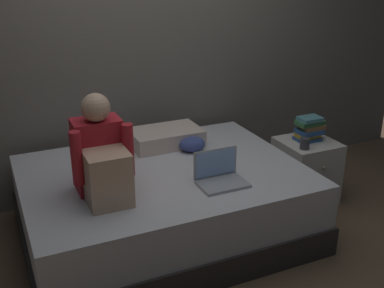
{
  "coord_description": "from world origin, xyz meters",
  "views": [
    {
      "loc": [
        -1.29,
        -2.59,
        1.96
      ],
      "look_at": [
        -0.06,
        0.1,
        0.78
      ],
      "focal_mm": 44.4,
      "sensor_mm": 36.0,
      "label": 1
    }
  ],
  "objects_px": {
    "laptop": "(220,175)",
    "mug": "(305,144)",
    "bed": "(164,203)",
    "clothes_pile": "(192,143)",
    "pillow": "(166,137)",
    "book_stack": "(309,129)",
    "nightstand": "(305,171)",
    "person_sitting": "(102,159)"
  },
  "relations": [
    {
      "from": "laptop",
      "to": "mug",
      "type": "relative_size",
      "value": 3.56
    },
    {
      "from": "bed",
      "to": "clothes_pile",
      "type": "height_order",
      "value": "clothes_pile"
    },
    {
      "from": "bed",
      "to": "mug",
      "type": "height_order",
      "value": "mug"
    },
    {
      "from": "pillow",
      "to": "mug",
      "type": "xyz_separation_m",
      "value": [
        0.97,
        -0.54,
        -0.02
      ]
    },
    {
      "from": "pillow",
      "to": "book_stack",
      "type": "distance_m",
      "value": 1.18
    },
    {
      "from": "laptop",
      "to": "mug",
      "type": "distance_m",
      "value": 0.93
    },
    {
      "from": "bed",
      "to": "book_stack",
      "type": "distance_m",
      "value": 1.37
    },
    {
      "from": "nightstand",
      "to": "clothes_pile",
      "type": "bearing_deg",
      "value": 165.81
    },
    {
      "from": "person_sitting",
      "to": "laptop",
      "type": "xyz_separation_m",
      "value": [
        0.75,
        -0.16,
        -0.2
      ]
    },
    {
      "from": "bed",
      "to": "nightstand",
      "type": "xyz_separation_m",
      "value": [
        1.3,
        0.03,
        0.0
      ]
    },
    {
      "from": "bed",
      "to": "book_stack",
      "type": "bearing_deg",
      "value": 2.29
    },
    {
      "from": "bed",
      "to": "nightstand",
      "type": "bearing_deg",
      "value": 1.47
    },
    {
      "from": "laptop",
      "to": "pillow",
      "type": "relative_size",
      "value": 0.57
    },
    {
      "from": "laptop",
      "to": "pillow",
      "type": "distance_m",
      "value": 0.8
    },
    {
      "from": "pillow",
      "to": "laptop",
      "type": "bearing_deg",
      "value": -84.95
    },
    {
      "from": "bed",
      "to": "book_stack",
      "type": "height_order",
      "value": "book_stack"
    },
    {
      "from": "nightstand",
      "to": "mug",
      "type": "relative_size",
      "value": 5.9
    },
    {
      "from": "pillow",
      "to": "clothes_pile",
      "type": "distance_m",
      "value": 0.23
    },
    {
      "from": "nightstand",
      "to": "laptop",
      "type": "bearing_deg",
      "value": -159.63
    },
    {
      "from": "nightstand",
      "to": "mug",
      "type": "distance_m",
      "value": 0.36
    },
    {
      "from": "bed",
      "to": "clothes_pile",
      "type": "bearing_deg",
      "value": 38.0
    },
    {
      "from": "laptop",
      "to": "clothes_pile",
      "type": "bearing_deg",
      "value": 83.06
    },
    {
      "from": "clothes_pile",
      "to": "mug",
      "type": "bearing_deg",
      "value": -23.7
    },
    {
      "from": "person_sitting",
      "to": "laptop",
      "type": "relative_size",
      "value": 2.05
    },
    {
      "from": "person_sitting",
      "to": "mug",
      "type": "bearing_deg",
      "value": 3.63
    },
    {
      "from": "laptop",
      "to": "clothes_pile",
      "type": "distance_m",
      "value": 0.63
    },
    {
      "from": "bed",
      "to": "clothes_pile",
      "type": "relative_size",
      "value": 8.2
    },
    {
      "from": "nightstand",
      "to": "laptop",
      "type": "height_order",
      "value": "laptop"
    },
    {
      "from": "mug",
      "to": "bed",
      "type": "bearing_deg",
      "value": 175.77
    },
    {
      "from": "person_sitting",
      "to": "laptop",
      "type": "bearing_deg",
      "value": -11.74
    },
    {
      "from": "pillow",
      "to": "clothes_pile",
      "type": "xyz_separation_m",
      "value": [
        0.15,
        -0.18,
        -0.01
      ]
    },
    {
      "from": "person_sitting",
      "to": "mug",
      "type": "distance_m",
      "value": 1.66
    },
    {
      "from": "nightstand",
      "to": "laptop",
      "type": "relative_size",
      "value": 1.66
    },
    {
      "from": "person_sitting",
      "to": "pillow",
      "type": "distance_m",
      "value": 0.95
    },
    {
      "from": "nightstand",
      "to": "book_stack",
      "type": "bearing_deg",
      "value": 52.9
    },
    {
      "from": "nightstand",
      "to": "book_stack",
      "type": "height_order",
      "value": "book_stack"
    },
    {
      "from": "person_sitting",
      "to": "bed",
      "type": "bearing_deg",
      "value": 21.81
    },
    {
      "from": "nightstand",
      "to": "person_sitting",
      "type": "bearing_deg",
      "value": -172.8
    },
    {
      "from": "nightstand",
      "to": "mug",
      "type": "height_order",
      "value": "mug"
    },
    {
      "from": "pillow",
      "to": "mug",
      "type": "bearing_deg",
      "value": -29.05
    },
    {
      "from": "nightstand",
      "to": "clothes_pile",
      "type": "height_order",
      "value": "clothes_pile"
    },
    {
      "from": "clothes_pile",
      "to": "pillow",
      "type": "bearing_deg",
      "value": 129.58
    }
  ]
}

